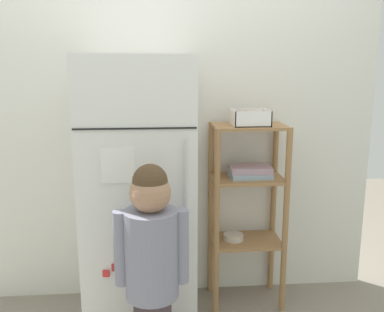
{
  "coord_description": "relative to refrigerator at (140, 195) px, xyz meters",
  "views": [
    {
      "loc": [
        -0.06,
        -2.3,
        1.49
      ],
      "look_at": [
        0.14,
        0.02,
        1.0
      ],
      "focal_mm": 39.27,
      "sensor_mm": 36.0,
      "label": 1
    }
  ],
  "objects": [
    {
      "name": "kitchen_wall_back",
      "position": [
        0.16,
        0.32,
        0.25
      ],
      "size": [
        2.69,
        0.03,
        2.05
      ],
      "primitive_type": "cube",
      "color": "silver",
      "rests_on": "ground"
    },
    {
      "name": "pantry_shelf_unit",
      "position": [
        0.66,
        0.14,
        -0.06
      ],
      "size": [
        0.45,
        0.31,
        1.15
      ],
      "color": "#9E7247",
      "rests_on": "ground"
    },
    {
      "name": "fruit_bin",
      "position": [
        0.65,
        0.12,
        0.41
      ],
      "size": [
        0.22,
        0.2,
        0.09
      ],
      "color": "white",
      "rests_on": "pantry_shelf_unit"
    },
    {
      "name": "child_standing",
      "position": [
        0.07,
        -0.5,
        -0.13
      ],
      "size": [
        0.35,
        0.26,
        1.07
      ],
      "color": "#43373B",
      "rests_on": "ground"
    },
    {
      "name": "refrigerator",
      "position": [
        0.0,
        0.0,
        0.0
      ],
      "size": [
        0.61,
        0.61,
        1.55
      ],
      "color": "white",
      "rests_on": "ground"
    }
  ]
}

